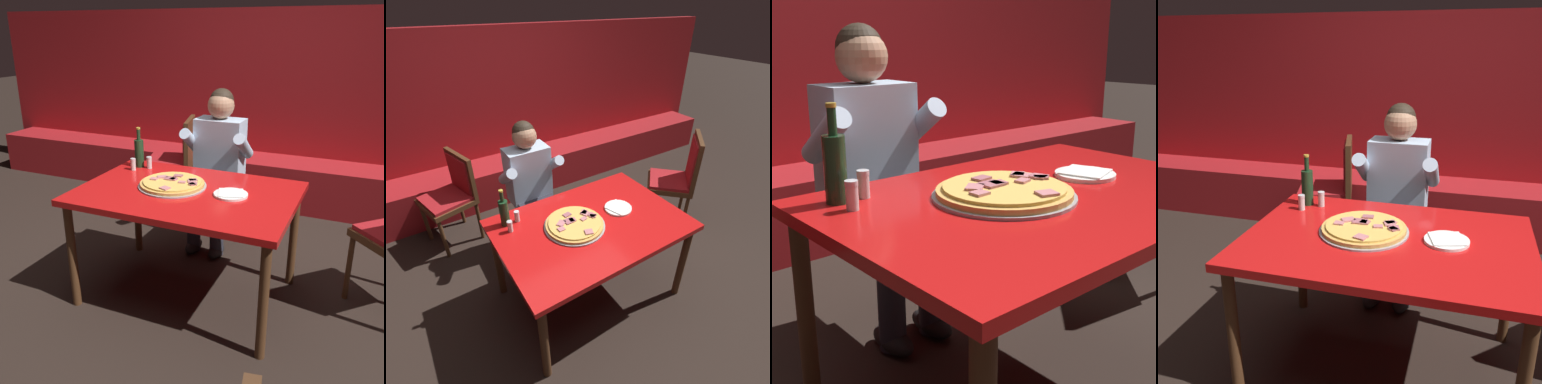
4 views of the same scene
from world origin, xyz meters
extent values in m
plane|color=black|center=(0.00, 0.00, 0.00)|extent=(24.00, 24.00, 0.00)
cube|color=#A3191E|center=(0.00, 2.18, 0.95)|extent=(6.80, 0.16, 1.90)
cube|color=#A3191E|center=(0.00, 1.86, 0.23)|extent=(6.46, 0.48, 0.46)
cylinder|color=#4C2D19|center=(-0.62, -0.41, 0.36)|extent=(0.06, 0.06, 0.71)
cylinder|color=#4C2D19|center=(0.62, -0.41, 0.36)|extent=(0.06, 0.06, 0.71)
cylinder|color=#4C2D19|center=(-0.62, 0.41, 0.36)|extent=(0.06, 0.06, 0.71)
cylinder|color=#4C2D19|center=(0.62, 0.41, 0.36)|extent=(0.06, 0.06, 0.71)
cube|color=red|center=(0.00, 0.00, 0.73)|extent=(1.35, 0.93, 0.04)
cylinder|color=#9E9EA3|center=(-0.12, 0.03, 0.76)|extent=(0.44, 0.44, 0.01)
cylinder|color=gold|center=(-0.12, 0.03, 0.77)|extent=(0.42, 0.42, 0.02)
cylinder|color=#E0B251|center=(-0.12, 0.03, 0.78)|extent=(0.37, 0.37, 0.01)
cube|color=#C6757A|center=(-0.21, 0.07, 0.79)|extent=(0.08, 0.08, 0.01)
cube|color=#C6757A|center=(-0.24, 0.01, 0.79)|extent=(0.05, 0.04, 0.01)
cube|color=#C6757A|center=(-0.10, -0.11, 0.79)|extent=(0.07, 0.07, 0.01)
cube|color=#C6757A|center=(0.00, 0.09, 0.79)|extent=(0.07, 0.07, 0.01)
cube|color=#A85B66|center=(0.03, 0.02, 0.79)|extent=(0.06, 0.06, 0.01)
cube|color=#A85B66|center=(-0.12, 0.13, 0.79)|extent=(0.06, 0.05, 0.01)
cube|color=#B76670|center=(0.03, 0.03, 0.79)|extent=(0.06, 0.07, 0.01)
cube|color=#C6757A|center=(-0.05, 0.03, 0.79)|extent=(0.05, 0.04, 0.01)
cube|color=#C6757A|center=(0.00, 0.07, 0.79)|extent=(0.07, 0.07, 0.01)
cube|color=#B76670|center=(-0.12, 0.06, 0.79)|extent=(0.05, 0.05, 0.01)
cube|color=#A85B66|center=(-0.15, 0.06, 0.79)|extent=(0.07, 0.06, 0.01)
cylinder|color=white|center=(0.28, 0.03, 0.76)|extent=(0.21, 0.21, 0.01)
cube|color=white|center=(0.28, 0.03, 0.77)|extent=(0.19, 0.19, 0.01)
cylinder|color=#19381E|center=(-0.53, 0.32, 0.85)|extent=(0.07, 0.07, 0.20)
cylinder|color=#19381E|center=(-0.53, 0.32, 0.99)|extent=(0.03, 0.03, 0.08)
cylinder|color=#B29933|center=(-0.53, 0.32, 1.04)|extent=(0.03, 0.03, 0.01)
cylinder|color=silver|center=(-0.53, 0.23, 0.79)|extent=(0.04, 0.04, 0.07)
cylinder|color=#B23323|center=(-0.53, 0.23, 0.77)|extent=(0.03, 0.03, 0.04)
cylinder|color=silver|center=(-0.53, 0.23, 0.83)|extent=(0.04, 0.04, 0.01)
cylinder|color=silver|center=(-0.44, 0.31, 0.79)|extent=(0.04, 0.04, 0.07)
cylinder|color=#516B33|center=(-0.44, 0.31, 0.77)|extent=(0.03, 0.03, 0.04)
cylinder|color=silver|center=(-0.44, 0.31, 0.83)|extent=(0.04, 0.04, 0.01)
ellipsoid|color=black|center=(-0.20, 0.56, 0.04)|extent=(0.11, 0.24, 0.09)
ellipsoid|color=black|center=(0.00, 0.56, 0.04)|extent=(0.11, 0.24, 0.09)
cylinder|color=#282833|center=(-0.20, 0.56, 0.23)|extent=(0.11, 0.11, 0.43)
cylinder|color=#282833|center=(0.00, 0.56, 0.23)|extent=(0.11, 0.11, 0.43)
cube|color=#282833|center=(-0.10, 0.66, 0.51)|extent=(0.34, 0.40, 0.12)
cube|color=silver|center=(-0.10, 0.86, 0.78)|extent=(0.38, 0.22, 0.52)
cylinder|color=silver|center=(-0.32, 0.78, 0.86)|extent=(0.09, 0.30, 0.25)
cylinder|color=silver|center=(0.12, 0.78, 0.86)|extent=(0.09, 0.30, 0.25)
sphere|color=tan|center=(-0.10, 0.86, 1.15)|extent=(0.21, 0.21, 0.21)
sphere|color=#2D2319|center=(-0.10, 0.88, 1.18)|extent=(0.19, 0.19, 0.19)
cylinder|color=#4C2D19|center=(1.00, 0.37, 0.23)|extent=(0.04, 0.04, 0.46)
cylinder|color=#4C2D19|center=(-1.01, 1.45, 0.22)|extent=(0.04, 0.04, 0.44)
cylinder|color=#4C2D19|center=(-0.92, 1.09, 0.22)|extent=(0.04, 0.04, 0.44)
cylinder|color=#4C2D19|center=(-0.64, 1.55, 0.22)|extent=(0.04, 0.04, 0.44)
cylinder|color=#4C2D19|center=(-0.55, 1.18, 0.22)|extent=(0.04, 0.04, 0.44)
cube|color=#4C2D19|center=(-0.78, 1.32, 0.47)|extent=(0.54, 0.54, 0.05)
cube|color=#A3191E|center=(-0.78, 1.32, 0.51)|extent=(0.49, 0.49, 0.03)
cube|color=#4C2D19|center=(-0.59, 1.37, 0.70)|extent=(0.15, 0.44, 0.42)
cube|color=#A3191E|center=(-0.61, 1.36, 0.70)|extent=(0.11, 0.36, 0.35)
camera|label=1|loc=(1.03, -2.29, 1.70)|focal=40.00mm
camera|label=2|loc=(-1.00, -1.39, 2.12)|focal=28.00mm
camera|label=3|loc=(-1.23, -1.05, 1.22)|focal=50.00mm
camera|label=4|loc=(0.35, -1.82, 1.61)|focal=40.00mm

